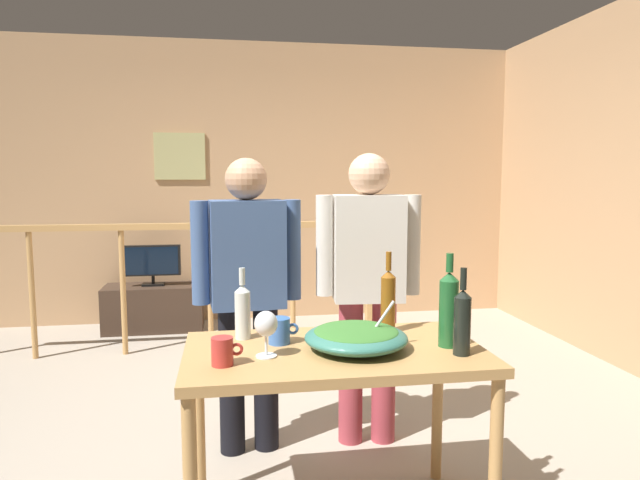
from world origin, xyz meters
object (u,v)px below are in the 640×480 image
(tv_console, at_px, (154,308))
(wine_glass, at_px, (266,325))
(flat_screen_tv, at_px, (152,262))
(wine_bottle_clear, at_px, (243,310))
(person_standing_left, at_px, (248,283))
(person_standing_right, at_px, (368,276))
(wine_bottle_green, at_px, (449,308))
(mug_blue, at_px, (280,331))
(stair_railing, at_px, (234,265))
(framed_picture, at_px, (180,156))
(serving_table, at_px, (335,370))
(wine_bottle_dark, at_px, (462,320))
(mug_red, at_px, (223,351))
(wine_bottle_amber, at_px, (388,300))
(salad_bowl, at_px, (356,336))

(tv_console, relative_size, wine_glass, 5.05)
(flat_screen_tv, bearing_deg, wine_bottle_clear, -75.91)
(wine_bottle_clear, bearing_deg, person_standing_left, 85.69)
(wine_glass, relative_size, person_standing_right, 0.11)
(wine_bottle_green, distance_m, mug_blue, 0.69)
(stair_railing, bearing_deg, framed_picture, 115.94)
(serving_table, bearing_deg, wine_bottle_dark, -18.33)
(mug_blue, bearing_deg, framed_picture, 100.77)
(person_standing_right, bearing_deg, stair_railing, -63.51)
(wine_bottle_green, relative_size, mug_red, 3.27)
(wine_glass, bearing_deg, person_standing_right, 52.94)
(stair_railing, xyz_separation_m, wine_bottle_amber, (0.65, -2.32, 0.19))
(person_standing_left, distance_m, person_standing_right, 0.64)
(wine_bottle_green, xyz_separation_m, person_standing_right, (-0.14, 0.77, -0.00))
(serving_table, bearing_deg, mug_red, -163.20)
(wine_bottle_amber, relative_size, mug_blue, 2.85)
(wine_bottle_clear, height_order, mug_blue, wine_bottle_clear)
(framed_picture, xyz_separation_m, mug_red, (0.42, -3.66, -0.82))
(stair_railing, height_order, flat_screen_tv, stair_railing)
(flat_screen_tv, bearing_deg, mug_blue, -73.79)
(salad_bowl, relative_size, person_standing_right, 0.26)
(flat_screen_tv, bearing_deg, wine_bottle_green, -64.22)
(tv_console, relative_size, wine_bottle_amber, 2.51)
(framed_picture, distance_m, person_standing_right, 3.13)
(serving_table, height_order, salad_bowl, salad_bowl)
(stair_railing, xyz_separation_m, flat_screen_tv, (-0.74, 0.69, -0.06))
(mug_blue, bearing_deg, salad_bowl, -22.63)
(tv_console, xyz_separation_m, mug_blue, (0.90, -3.14, 0.60))
(serving_table, height_order, wine_bottle_green, wine_bottle_green)
(flat_screen_tv, height_order, mug_red, mug_red)
(serving_table, relative_size, wine_bottle_clear, 3.92)
(mug_red, height_order, person_standing_right, person_standing_right)
(wine_bottle_amber, relative_size, person_standing_right, 0.23)
(stair_railing, distance_m, serving_table, 2.54)
(salad_bowl, xyz_separation_m, wine_bottle_dark, (0.39, -0.14, 0.08))
(wine_bottle_dark, bearing_deg, stair_railing, 107.42)
(serving_table, distance_m, wine_glass, 0.35)
(wine_bottle_dark, xyz_separation_m, person_standing_left, (-0.79, 0.88, 0.00))
(wine_bottle_amber, distance_m, person_standing_left, 0.80)
(framed_picture, xyz_separation_m, person_standing_left, (0.54, -2.80, -0.74))
(framed_picture, bearing_deg, tv_console, -130.88)
(stair_railing, height_order, serving_table, stair_railing)
(wine_bottle_dark, distance_m, wine_bottle_amber, 0.40)
(stair_railing, xyz_separation_m, wine_bottle_dark, (0.84, -2.67, 0.18))
(stair_railing, distance_m, mug_blue, 2.42)
(person_standing_right, bearing_deg, wine_bottle_green, 105.74)
(flat_screen_tv, relative_size, wine_bottle_clear, 1.70)
(tv_console, bearing_deg, wine_bottle_amber, -65.43)
(serving_table, bearing_deg, wine_bottle_clear, 150.79)
(framed_picture, relative_size, wine_bottle_dark, 1.42)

